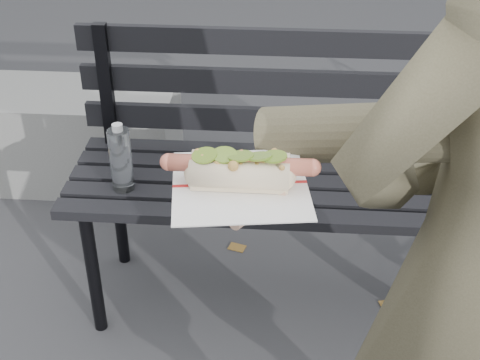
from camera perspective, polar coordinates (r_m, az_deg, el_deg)
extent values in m
cylinder|color=black|center=(2.09, -12.41, -7.75)|extent=(0.04, 0.04, 0.45)
cylinder|color=black|center=(2.35, -10.30, -2.44)|extent=(0.04, 0.04, 0.45)
cube|color=black|center=(1.86, 6.87, -3.43)|extent=(1.50, 0.07, 0.03)
cube|color=black|center=(1.93, 6.80, -1.88)|extent=(1.50, 0.07, 0.03)
cube|color=black|center=(2.01, 6.73, -0.43)|extent=(1.50, 0.07, 0.03)
cube|color=black|center=(2.09, 6.67, 0.90)|extent=(1.50, 0.07, 0.03)
cube|color=black|center=(2.16, 6.62, 2.15)|extent=(1.50, 0.07, 0.03)
cube|color=black|center=(2.15, -11.33, 7.66)|extent=(0.04, 0.03, 0.42)
cube|color=black|center=(2.14, 6.77, 4.98)|extent=(1.50, 0.02, 0.08)
cube|color=black|center=(2.08, 7.00, 8.16)|extent=(1.50, 0.02, 0.08)
cube|color=black|center=(2.03, 7.25, 11.50)|extent=(1.50, 0.02, 0.08)
cylinder|color=white|center=(1.93, -10.13, 1.68)|extent=(0.06, 0.06, 0.19)
cylinder|color=white|center=(1.88, -10.43, 4.42)|extent=(0.03, 0.03, 0.02)
cube|color=slate|center=(2.96, -17.14, 3.77)|extent=(1.20, 0.40, 0.40)
cylinder|color=#4A4631|center=(1.00, 15.53, 4.00)|extent=(0.51, 0.23, 0.19)
cylinder|color=#D8A384|center=(0.96, 2.44, -0.79)|extent=(0.09, 0.08, 0.07)
ellipsoid|color=#D8A384|center=(0.95, 0.00, -1.27)|extent=(0.10, 0.12, 0.03)
cylinder|color=#D8A384|center=(0.93, -3.52, -2.05)|extent=(0.05, 0.02, 0.02)
cylinder|color=#D8A384|center=(0.95, -3.36, -1.36)|extent=(0.05, 0.02, 0.02)
cylinder|color=#D8A384|center=(0.96, -3.22, -0.70)|extent=(0.05, 0.02, 0.02)
cylinder|color=#D8A384|center=(0.98, -3.07, -0.07)|extent=(0.05, 0.02, 0.02)
cylinder|color=#D8A384|center=(0.90, 0.37, -3.12)|extent=(0.04, 0.05, 0.02)
cube|color=white|center=(0.94, 0.00, -0.41)|extent=(0.21, 0.21, 0.00)
cube|color=#B21E1E|center=(0.94, 0.00, -0.33)|extent=(0.19, 0.03, 0.00)
cylinder|color=#CA654D|center=(0.92, 0.00, 1.31)|extent=(0.20, 0.02, 0.02)
sphere|color=#CA654D|center=(0.94, -6.11, 1.54)|extent=(0.03, 0.02, 0.02)
sphere|color=#CA654D|center=(0.92, 6.20, 1.06)|extent=(0.02, 0.02, 0.02)
sphere|color=#9E6B2D|center=(0.93, 0.14, 2.22)|extent=(0.01, 0.01, 0.01)
sphere|color=#9E6B2D|center=(0.92, 2.40, 1.57)|extent=(0.01, 0.01, 0.01)
sphere|color=#9E6B2D|center=(0.92, -0.69, 2.05)|extent=(0.01, 0.01, 0.01)
sphere|color=#9E6B2D|center=(0.93, -0.27, 1.58)|extent=(0.01, 0.01, 0.01)
sphere|color=#9E6B2D|center=(0.92, 2.28, 1.62)|extent=(0.01, 0.01, 0.01)
sphere|color=#9E6B2D|center=(0.94, 0.57, 2.03)|extent=(0.01, 0.01, 0.01)
sphere|color=#9E6B2D|center=(0.92, 3.67, 1.48)|extent=(0.01, 0.01, 0.01)
sphere|color=#9E6B2D|center=(0.92, 2.65, 1.49)|extent=(0.01, 0.01, 0.01)
sphere|color=#9E6B2D|center=(0.91, 0.08, 1.20)|extent=(0.01, 0.01, 0.01)
sphere|color=#9E6B2D|center=(0.92, 2.36, 1.37)|extent=(0.01, 0.01, 0.01)
sphere|color=#9E6B2D|center=(0.93, -3.76, 1.90)|extent=(0.01, 0.01, 0.01)
sphere|color=#9E6B2D|center=(0.91, 2.05, 1.63)|extent=(0.01, 0.01, 0.01)
sphere|color=#9E6B2D|center=(0.94, 2.65, 2.15)|extent=(0.01, 0.01, 0.01)
sphere|color=#9E6B2D|center=(0.93, -3.63, 2.36)|extent=(0.01, 0.01, 0.01)
sphere|color=#9E6B2D|center=(0.92, -0.84, 1.81)|extent=(0.01, 0.01, 0.01)
sphere|color=#9E6B2D|center=(0.91, 1.46, 1.12)|extent=(0.01, 0.01, 0.01)
sphere|color=#9E6B2D|center=(0.90, 3.61, 1.05)|extent=(0.01, 0.01, 0.01)
sphere|color=#9E6B2D|center=(0.92, -3.18, 1.84)|extent=(0.01, 0.01, 0.01)
sphere|color=#9E6B2D|center=(0.91, 2.22, 0.96)|extent=(0.01, 0.01, 0.01)
sphere|color=#9E6B2D|center=(0.91, -0.43, 1.32)|extent=(0.01, 0.01, 0.01)
sphere|color=#9E6B2D|center=(0.93, 0.84, 1.71)|extent=(0.01, 0.01, 0.01)
sphere|color=#9E6B2D|center=(0.94, 2.95, 2.43)|extent=(0.01, 0.01, 0.01)
sphere|color=#9E6B2D|center=(0.90, -0.59, 1.20)|extent=(0.01, 0.01, 0.01)
sphere|color=#9E6B2D|center=(0.90, 1.20, 0.92)|extent=(0.01, 0.01, 0.01)
sphere|color=#9E6B2D|center=(0.92, 3.28, 1.37)|extent=(0.01, 0.01, 0.01)
sphere|color=#9E6B2D|center=(0.91, -1.87, 1.41)|extent=(0.01, 0.01, 0.01)
cylinder|color=olive|center=(0.92, -3.05, 2.11)|extent=(0.04, 0.04, 0.01)
cylinder|color=olive|center=(0.92, -1.33, 2.15)|extent=(0.04, 0.04, 0.01)
cylinder|color=olive|center=(0.91, 0.06, 2.06)|extent=(0.04, 0.04, 0.01)
cylinder|color=olive|center=(0.91, 1.64, 2.03)|extent=(0.04, 0.04, 0.01)
cylinder|color=olive|center=(0.91, 2.93, 2.01)|extent=(0.04, 0.04, 0.01)
cube|color=brown|center=(3.41, -17.66, 3.83)|extent=(0.05, 0.05, 0.00)
cube|color=brown|center=(3.31, 17.93, 2.95)|extent=(0.10, 0.09, 0.00)
cube|color=brown|center=(2.50, -0.26, -5.77)|extent=(0.07, 0.06, 0.00)
cube|color=brown|center=(2.32, 12.87, -10.37)|extent=(0.09, 0.07, 0.00)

